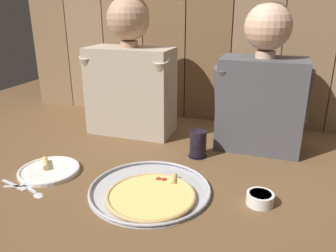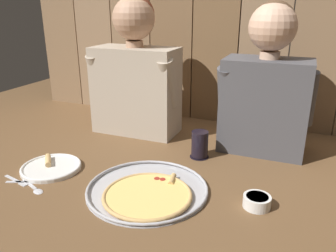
% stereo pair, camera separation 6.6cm
% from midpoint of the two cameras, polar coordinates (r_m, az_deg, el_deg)
% --- Properties ---
extents(ground_plane, '(3.20, 3.20, 0.00)m').
position_cam_midpoint_polar(ground_plane, '(1.24, -0.10, -9.34)').
color(ground_plane, brown).
extents(pizza_tray, '(0.42, 0.42, 0.03)m').
position_cam_midpoint_polar(pizza_tray, '(1.16, -1.83, -11.05)').
color(pizza_tray, '#B2B2B7').
rests_on(pizza_tray, ground).
extents(dinner_plate, '(0.23, 0.23, 0.03)m').
position_cam_midpoint_polar(dinner_plate, '(1.38, -17.99, -6.69)').
color(dinner_plate, white).
rests_on(dinner_plate, ground).
extents(drinking_glass, '(0.08, 0.08, 0.11)m').
position_cam_midpoint_polar(drinking_glass, '(1.41, 6.76, -3.18)').
color(drinking_glass, black).
rests_on(drinking_glass, ground).
extents(dipping_bowl, '(0.09, 0.09, 0.04)m').
position_cam_midpoint_polar(dipping_bowl, '(1.13, 16.57, -12.14)').
color(dipping_bowl, white).
rests_on(dipping_bowl, ground).
extents(table_fork, '(0.13, 0.04, 0.01)m').
position_cam_midpoint_polar(table_fork, '(1.34, -23.05, -8.58)').
color(table_fork, silver).
rests_on(table_fork, ground).
extents(table_knife, '(0.15, 0.07, 0.01)m').
position_cam_midpoint_polar(table_knife, '(1.32, -21.44, -8.84)').
color(table_knife, silver).
rests_on(table_knife, ground).
extents(table_spoon, '(0.14, 0.07, 0.01)m').
position_cam_midpoint_polar(table_spoon, '(1.26, -20.27, -9.94)').
color(table_spoon, silver).
rests_on(table_spoon, ground).
extents(diner_left, '(0.44, 0.22, 0.65)m').
position_cam_midpoint_polar(diner_left, '(1.63, -4.40, 9.24)').
color(diner_left, '#B2A38E').
rests_on(diner_left, ground).
extents(diner_right, '(0.39, 0.22, 0.63)m').
position_cam_midpoint_polar(diner_right, '(1.47, 17.70, 6.73)').
color(diner_right, '#4C4C51').
rests_on(diner_right, ground).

